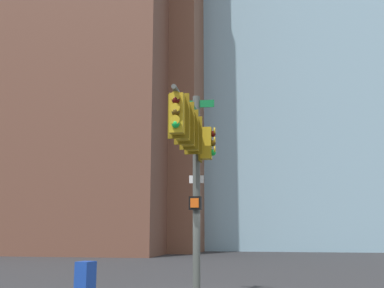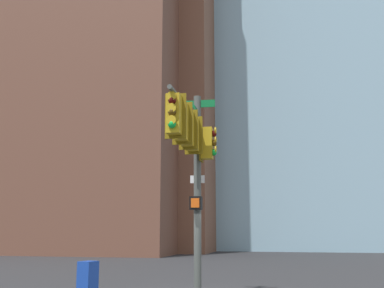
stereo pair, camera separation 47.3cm
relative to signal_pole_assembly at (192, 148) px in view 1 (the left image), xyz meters
name	(u,v)px [view 1 (the left image)]	position (x,y,z in m)	size (l,w,h in m)	color
signal_pole_assembly	(192,148)	(0.00, 0.00, 0.00)	(1.19, 4.30, 6.24)	#4C514C
newspaper_box	(85,279)	(3.55, -1.03, -3.84)	(0.44, 0.56, 1.05)	#193FA5
building_brick_nearside	(91,53)	(16.51, -30.72, 16.16)	(19.46, 21.35, 41.04)	brown
building_brick_midblock	(125,49)	(14.18, -34.79, 18.04)	(19.48, 18.73, 44.80)	brown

